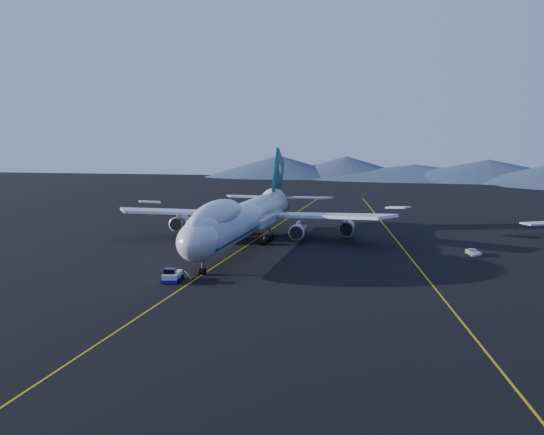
# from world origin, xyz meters

# --- Properties ---
(ground) EXTENTS (500.00, 500.00, 0.00)m
(ground) POSITION_xyz_m (0.00, 0.00, 0.00)
(ground) COLOR black
(ground) RESTS_ON ground
(taxiway_line_main) EXTENTS (0.25, 220.00, 0.01)m
(taxiway_line_main) POSITION_xyz_m (0.00, 0.00, 0.01)
(taxiway_line_main) COLOR #C4AC0B
(taxiway_line_main) RESTS_ON ground
(taxiway_line_side) EXTENTS (28.08, 198.09, 0.01)m
(taxiway_line_side) POSITION_xyz_m (30.00, 10.00, 0.01)
(taxiway_line_side) COLOR #C4AC0B
(taxiway_line_side) RESTS_ON ground
(boeing_747) EXTENTS (59.62, 72.43, 19.37)m
(boeing_747) POSITION_xyz_m (0.00, 0.03, 5.81)
(boeing_747) COLOR silver
(boeing_747) RESTS_ON ground
(pushback_tug) EXTENTS (3.32, 5.04, 2.05)m
(pushback_tug) POSITION_xyz_m (-2.98, -31.74, 0.64)
(pushback_tug) COLOR silver
(pushback_tug) RESTS_ON ground
(service_van) EXTENTS (2.92, 4.68, 1.21)m
(service_van) POSITION_xyz_m (43.55, -0.38, 0.60)
(service_van) COLOR silver
(service_van) RESTS_ON ground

